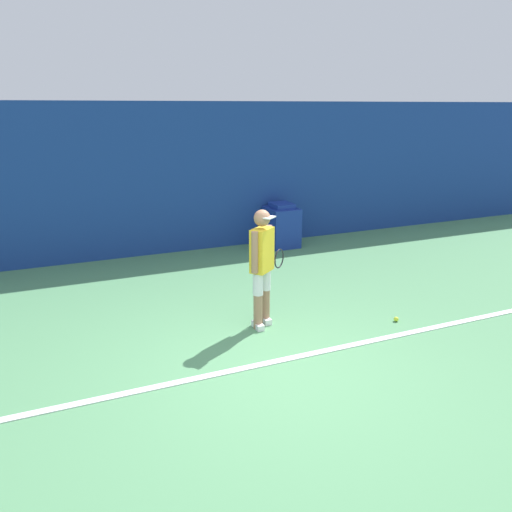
# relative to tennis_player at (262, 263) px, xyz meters

# --- Properties ---
(ground_plane) EXTENTS (24.00, 24.00, 0.00)m
(ground_plane) POSITION_rel_tennis_player_xyz_m (-0.35, -1.20, -0.90)
(ground_plane) COLOR #518C5B
(back_wall) EXTENTS (24.00, 0.10, 3.01)m
(back_wall) POSITION_rel_tennis_player_xyz_m (-0.35, 4.06, 0.60)
(back_wall) COLOR navy
(back_wall) RESTS_ON ground_plane
(court_baseline) EXTENTS (21.60, 0.10, 0.01)m
(court_baseline) POSITION_rel_tennis_player_xyz_m (-0.35, -1.02, -0.90)
(court_baseline) COLOR white
(court_baseline) RESTS_ON ground_plane
(tennis_player) EXTENTS (0.73, 0.61, 1.63)m
(tennis_player) POSITION_rel_tennis_player_xyz_m (0.00, 0.00, 0.00)
(tennis_player) COLOR #A37556
(tennis_player) RESTS_ON ground_plane
(tennis_ball) EXTENTS (0.07, 0.07, 0.07)m
(tennis_ball) POSITION_rel_tennis_player_xyz_m (1.79, -0.63, -0.87)
(tennis_ball) COLOR #D1E533
(tennis_ball) RESTS_ON ground_plane
(covered_chair) EXTENTS (0.61, 0.73, 0.94)m
(covered_chair) POSITION_rel_tennis_player_xyz_m (2.04, 3.59, -0.46)
(covered_chair) COLOR navy
(covered_chair) RESTS_ON ground_plane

